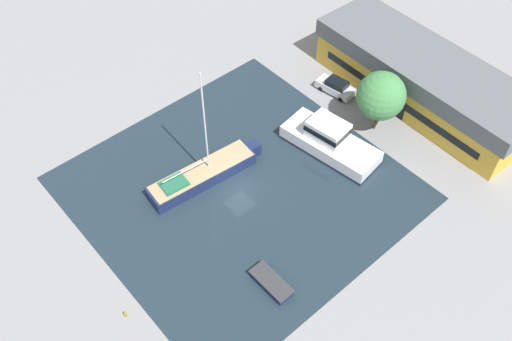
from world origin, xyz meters
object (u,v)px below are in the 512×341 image
Objects in this scene: warehouse_building at (423,79)px; sailboat_moored at (204,174)px; small_dinghy at (271,283)px; parked_car at (336,87)px; quay_tree_near_building at (381,96)px; motor_cruiser at (329,141)px.

sailboat_moored is at bearing -102.87° from warehouse_building.
sailboat_moored is 3.22× the size of small_dinghy.
warehouse_building is 5.52× the size of parked_car.
small_dinghy is at bearing -75.24° from warehouse_building.
quay_tree_near_building reaches higher than parked_car.
warehouse_building is 26.52m from sailboat_moored.
motor_cruiser is (-1.28, -13.27, -1.62)m from warehouse_building.
parked_car is (-6.82, 1.03, -3.80)m from quay_tree_near_building.
quay_tree_near_building is at bearing -18.75° from motor_cruiser.
quay_tree_near_building is 1.54× the size of parked_car.
quay_tree_near_building is 6.94m from motor_cruiser.
parked_car is at bearing -148.94° from small_dinghy.
sailboat_moored is (0.37, -19.31, -0.08)m from parked_car.
quay_tree_near_building is 22.73m from small_dinghy.
quay_tree_near_building is at bearing -107.22° from parked_car.
sailboat_moored reaches higher than parked_car.
parked_car is 19.31m from sailboat_moored.
sailboat_moored reaches higher than motor_cruiser.
motor_cruiser is (5.71, -6.98, 0.39)m from parked_car.
small_dinghy is (13.28, -2.97, -0.44)m from sailboat_moored.
quay_tree_near_building reaches higher than motor_cruiser.
warehouse_building is 29.45m from small_dinghy.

